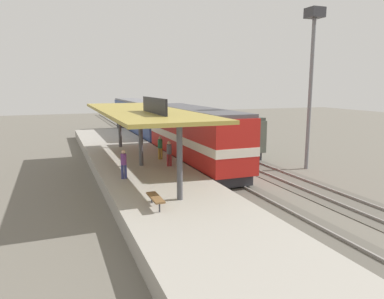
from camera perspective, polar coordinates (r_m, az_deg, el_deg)
ground_plane at (r=27.49m, az=5.66°, el=-3.23°), size 120.00×120.00×0.00m
track_near at (r=26.66m, az=1.81°, el=-3.54°), size 3.20×110.00×0.16m
track_far at (r=28.72m, az=10.31°, el=-2.70°), size 3.20×110.00×0.16m
platform at (r=25.19m, az=-7.90°, el=-3.47°), size 6.00×44.00×0.90m
station_canopy at (r=24.47m, az=-8.08°, el=5.82°), size 5.20×18.00×4.70m
platform_bench at (r=16.47m, az=-5.75°, el=-7.54°), size 0.44×1.70×0.50m
locomotive at (r=27.99m, az=0.29°, el=2.08°), size 2.93×14.43×4.44m
passenger_carriage_single at (r=45.14m, az=-8.08°, el=4.93°), size 2.90×20.00×4.24m
freight_car at (r=34.57m, az=4.28°, el=2.86°), size 2.80×12.00×3.54m
light_mast at (r=28.57m, az=18.32°, el=13.79°), size 1.10×1.10×11.70m
person_waiting at (r=26.80m, az=-5.01°, el=0.48°), size 0.34×0.34×1.71m
person_walking at (r=24.47m, az=-3.60°, el=-0.43°), size 0.34×0.34×1.71m
person_boarding at (r=21.53m, az=-10.64°, el=-2.05°), size 0.34×0.34×1.71m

